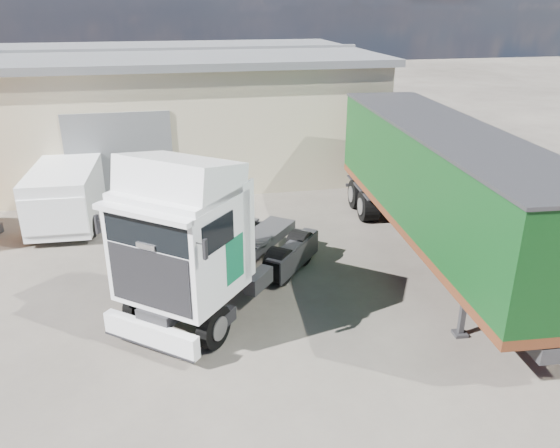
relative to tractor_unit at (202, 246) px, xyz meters
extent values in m
plane|color=black|center=(-0.51, -1.19, -1.85)|extent=(120.00, 120.00, 0.00)
cube|color=#B8AB8E|center=(-6.51, 14.81, 0.65)|extent=(30.00, 12.00, 5.00)
cube|color=#585A5D|center=(-6.51, 14.81, 3.30)|extent=(30.60, 12.60, 0.30)
cube|color=#585A5D|center=(-2.51, 8.79, -0.05)|extent=(4.00, 0.08, 3.60)
cube|color=#585A5D|center=(-6.51, 14.81, 3.50)|extent=(30.60, 0.40, 0.15)
cube|color=maroon|center=(10.99, 4.81, -0.60)|extent=(0.35, 26.00, 2.50)
cylinder|color=black|center=(-0.75, -0.93, -1.33)|extent=(2.54, 2.33, 1.04)
cylinder|color=black|center=(1.41, 1.76, -1.33)|extent=(2.58, 2.36, 1.04)
cylinder|color=black|center=(2.28, 2.84, -1.33)|extent=(2.58, 2.36, 1.04)
cube|color=#2D2D30|center=(0.74, 0.92, -0.96)|extent=(4.76, 5.62, 0.30)
cube|color=white|center=(-1.33, -1.66, -1.31)|extent=(2.11, 1.77, 0.54)
cube|color=white|center=(-0.53, -0.66, 0.39)|extent=(3.34, 3.31, 2.41)
cube|color=black|center=(-1.24, -1.54, 0.02)|extent=(1.73, 1.40, 1.38)
cube|color=black|center=(-1.23, -1.53, 1.11)|extent=(1.76, 1.43, 0.74)
cube|color=white|center=(-0.41, -0.51, 1.94)|extent=(3.10, 3.02, 1.21)
cube|color=#0D613F|center=(-1.25, 0.42, 0.12)|extent=(0.47, 0.58, 1.08)
cube|color=#0D613F|center=(0.68, -1.13, 0.12)|extent=(0.47, 0.58, 1.08)
cylinder|color=#2D2D30|center=(1.54, 1.91, -0.76)|extent=(1.52, 1.52, 0.12)
cube|color=#2D2D30|center=(5.91, -2.34, -1.28)|extent=(0.33, 0.33, 1.14)
cube|color=#2D2D30|center=(7.78, -2.47, -1.28)|extent=(0.33, 0.33, 1.14)
cylinder|color=black|center=(7.39, 5.74, -1.30)|extent=(2.72, 1.28, 1.10)
cube|color=#2D2D30|center=(7.11, 1.54, -0.91)|extent=(1.67, 12.51, 0.36)
cube|color=#562713|center=(7.11, 1.54, -0.57)|extent=(3.43, 12.63, 0.25)
cube|color=black|center=(7.11, 1.54, 0.91)|extent=(3.43, 12.63, 2.70)
cube|color=#2D2D30|center=(7.11, 1.54, 2.28)|extent=(3.50, 12.70, 0.08)
cylinder|color=black|center=(-4.36, 5.62, -1.48)|extent=(2.14, 0.80, 0.73)
cylinder|color=black|center=(-4.23, 9.15, -1.48)|extent=(2.14, 0.80, 0.73)
cube|color=white|center=(-4.29, 7.38, -0.69)|extent=(2.27, 5.15, 1.88)
cube|color=white|center=(-4.37, 5.29, -0.74)|extent=(2.08, 1.06, 1.21)
cube|color=black|center=(-4.36, 5.51, -0.14)|extent=(1.93, 0.16, 0.66)
camera|label=1|loc=(-0.57, -12.37, 5.64)|focal=35.00mm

